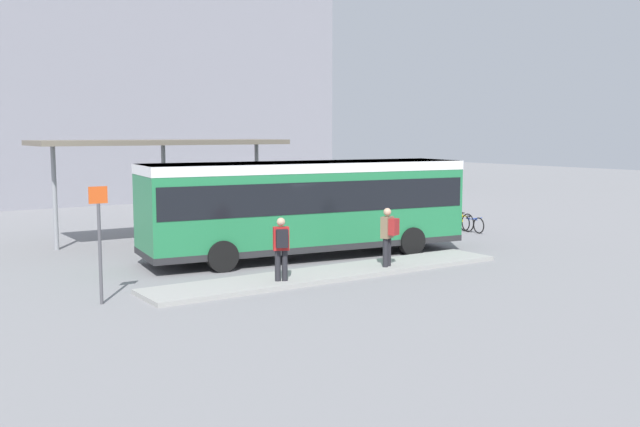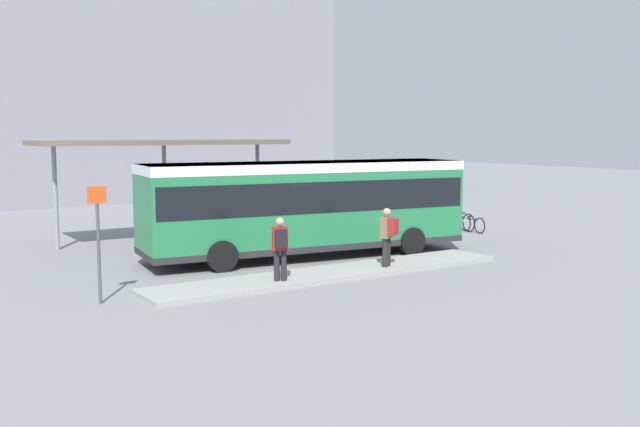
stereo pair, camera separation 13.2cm
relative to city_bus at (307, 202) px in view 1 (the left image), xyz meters
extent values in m
plane|color=gray|center=(-0.01, 0.00, -1.82)|extent=(120.00, 120.00, 0.00)
cube|color=#9E9E99|center=(-1.01, -2.97, -1.76)|extent=(11.22, 1.80, 0.12)
cube|color=#237A47|center=(-0.01, 0.00, -0.09)|extent=(10.86, 3.89, 2.76)
cube|color=white|center=(-0.01, 0.00, 1.14)|extent=(10.89, 3.92, 0.30)
cube|color=black|center=(-0.01, 0.00, 0.24)|extent=(10.66, 3.90, 0.96)
cube|color=black|center=(5.24, -0.69, 0.24)|extent=(0.38, 2.31, 1.06)
cube|color=#28282B|center=(-0.01, 0.00, -1.37)|extent=(10.87, 3.90, 0.20)
cylinder|color=black|center=(3.41, 0.77, -1.35)|extent=(0.96, 0.40, 0.93)
cylinder|color=black|center=(3.10, -1.63, -1.35)|extent=(0.96, 0.40, 0.93)
cylinder|color=black|center=(-3.12, 1.63, -1.35)|extent=(0.96, 0.40, 0.93)
cylinder|color=black|center=(-3.43, -0.77, -1.35)|extent=(0.96, 0.40, 0.93)
cylinder|color=#232328|center=(-3.04, -3.26, -1.29)|extent=(0.16, 0.16, 0.83)
cylinder|color=#232328|center=(-2.87, -3.34, -1.29)|extent=(0.16, 0.16, 0.83)
cube|color=#B21E1E|center=(-2.95, -3.30, -0.56)|extent=(0.47, 0.37, 0.62)
cube|color=black|center=(-3.04, -3.50, -0.53)|extent=(0.37, 0.31, 0.47)
sphere|color=tan|center=(-2.95, -3.30, -0.12)|extent=(0.22, 0.22, 0.22)
cylinder|color=#232328|center=(0.61, -3.31, -1.28)|extent=(0.16, 0.16, 0.85)
cylinder|color=#232328|center=(0.78, -3.23, -1.28)|extent=(0.16, 0.16, 0.85)
cube|color=#7A664C|center=(0.69, -3.27, -0.53)|extent=(0.48, 0.38, 0.64)
cube|color=maroon|center=(0.78, -3.47, -0.50)|extent=(0.37, 0.32, 0.48)
sphere|color=tan|center=(0.69, -3.27, -0.08)|extent=(0.23, 0.23, 0.23)
torus|color=black|center=(8.74, 0.70, -1.50)|extent=(0.12, 0.66, 0.66)
torus|color=black|center=(8.83, 1.58, -1.50)|extent=(0.12, 0.66, 0.66)
cylinder|color=#2847AD|center=(8.78, 1.14, -1.28)|extent=(0.11, 0.69, 0.04)
cylinder|color=#2847AD|center=(8.80, 1.30, -1.34)|extent=(0.04, 0.04, 0.32)
cube|color=black|center=(8.80, 1.30, -1.18)|extent=(0.09, 0.19, 0.04)
cylinder|color=#2847AD|center=(8.75, 0.79, -1.21)|extent=(0.48, 0.08, 0.03)
torus|color=black|center=(8.81, 2.32, -1.44)|extent=(0.13, 0.77, 0.77)
torus|color=black|center=(8.70, 1.28, -1.44)|extent=(0.13, 0.77, 0.77)
cylinder|color=gold|center=(8.76, 1.80, -1.19)|extent=(0.12, 0.81, 0.04)
cylinder|color=gold|center=(8.74, 1.61, -1.25)|extent=(0.04, 0.04, 0.38)
cube|color=black|center=(8.74, 1.61, -1.06)|extent=(0.09, 0.19, 0.04)
cylinder|color=gold|center=(8.80, 2.21, -1.10)|extent=(0.48, 0.08, 0.03)
torus|color=black|center=(8.59, 1.99, -1.48)|extent=(0.09, 0.68, 0.68)
torus|color=black|center=(8.54, 2.91, -1.48)|extent=(0.09, 0.68, 0.68)
cylinder|color=orange|center=(8.56, 2.45, -1.26)|extent=(0.08, 0.72, 0.04)
cylinder|color=orange|center=(8.55, 2.62, -1.32)|extent=(0.04, 0.04, 0.33)
cube|color=black|center=(8.55, 2.62, -1.15)|extent=(0.08, 0.18, 0.04)
cylinder|color=orange|center=(8.59, 2.09, -1.18)|extent=(0.48, 0.06, 0.03)
cube|color=#706656|center=(-2.47, 6.04, 1.88)|extent=(9.34, 2.90, 0.18)
cylinder|color=gray|center=(-6.44, 6.04, -0.02)|extent=(0.16, 0.16, 3.61)
cylinder|color=gray|center=(1.50, 6.04, -0.02)|extent=(0.16, 0.16, 3.61)
cylinder|color=gray|center=(-2.47, 6.04, -0.02)|extent=(0.16, 0.16, 3.61)
cylinder|color=slate|center=(-3.64, 3.85, -1.59)|extent=(0.61, 0.61, 0.46)
sphere|color=#286B2D|center=(-3.64, 3.85, -1.10)|extent=(0.70, 0.70, 0.70)
cylinder|color=#4C4C51|center=(-7.57, -2.72, -0.62)|extent=(0.08, 0.08, 2.40)
cube|color=#D84C19|center=(-7.57, -2.72, 0.78)|extent=(0.44, 0.03, 0.40)
cube|color=gray|center=(0.53, 26.83, 5.87)|extent=(29.47, 12.95, 15.38)
camera|label=1|loc=(-12.53, -19.34, 2.21)|focal=40.00mm
camera|label=2|loc=(-12.42, -19.41, 2.21)|focal=40.00mm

